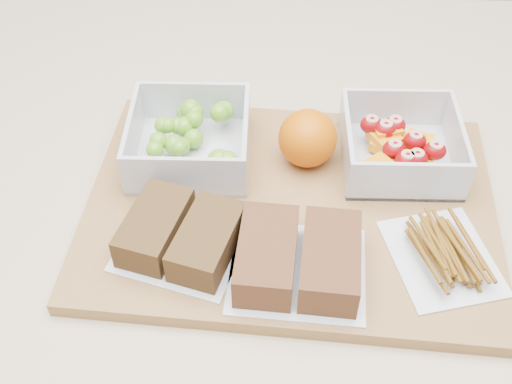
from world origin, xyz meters
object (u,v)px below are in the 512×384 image
(cutting_board, at_px, (290,208))
(sandwich_bag_center, at_px, (298,259))
(fruit_container, at_px, (400,148))
(grape_container, at_px, (191,139))
(sandwich_bag_left, at_px, (181,235))
(pretzel_bag, at_px, (444,250))
(orange, at_px, (308,138))

(cutting_board, distance_m, sandwich_bag_center, 0.09)
(sandwich_bag_center, bearing_deg, fruit_container, 53.54)
(grape_container, height_order, sandwich_bag_left, grape_container)
(pretzel_bag, bearing_deg, orange, 133.08)
(orange, height_order, sandwich_bag_left, orange)
(fruit_container, xyz_separation_m, sandwich_bag_center, (-0.11, -0.15, -0.00))
(orange, relative_size, pretzel_bag, 0.48)
(cutting_board, relative_size, pretzel_bag, 3.21)
(sandwich_bag_left, height_order, pretzel_bag, sandwich_bag_left)
(orange, bearing_deg, cutting_board, -105.40)
(cutting_board, height_order, fruit_container, fruit_container)
(grape_container, height_order, sandwich_bag_center, grape_container)
(fruit_container, relative_size, sandwich_bag_left, 0.87)
(cutting_board, distance_m, orange, 0.08)
(sandwich_bag_left, bearing_deg, grape_container, 90.80)
(fruit_container, height_order, pretzel_bag, fruit_container)
(cutting_board, relative_size, fruit_container, 3.41)
(grape_container, xyz_separation_m, fruit_container, (0.23, -0.01, -0.00))
(sandwich_bag_left, relative_size, pretzel_bag, 1.08)
(fruit_container, bearing_deg, pretzel_bag, -79.38)
(grape_container, bearing_deg, sandwich_bag_left, -89.20)
(pretzel_bag, bearing_deg, sandwich_bag_left, 178.00)
(grape_container, distance_m, orange, 0.13)
(orange, xyz_separation_m, sandwich_bag_left, (-0.12, -0.13, -0.01))
(sandwich_bag_center, bearing_deg, pretzel_bag, 7.59)
(pretzel_bag, bearing_deg, cutting_board, 154.05)
(grape_container, bearing_deg, orange, -2.62)
(fruit_container, xyz_separation_m, sandwich_bag_left, (-0.22, -0.13, -0.00))
(cutting_board, relative_size, sandwich_bag_center, 3.11)
(sandwich_bag_left, height_order, sandwich_bag_center, sandwich_bag_center)
(grape_container, xyz_separation_m, pretzel_bag, (0.25, -0.14, -0.01))
(grape_container, distance_m, fruit_container, 0.23)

